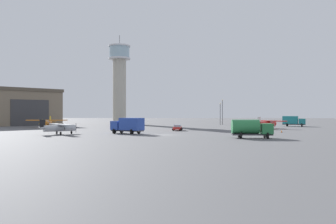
# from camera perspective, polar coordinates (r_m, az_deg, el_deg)

# --- Properties ---
(ground_plane) EXTENTS (400.00, 400.00, 0.00)m
(ground_plane) POSITION_cam_1_polar(r_m,az_deg,el_deg) (65.06, -0.63, -3.78)
(ground_plane) COLOR #545456
(control_tower) EXTENTS (8.27, 8.27, 33.80)m
(control_tower) POSITION_cam_1_polar(r_m,az_deg,el_deg) (134.28, -7.98, 5.52)
(control_tower) COLOR #B2AD9E
(control_tower) RESTS_ON ground_plane
(hangar) EXTENTS (32.08, 32.08, 11.98)m
(hangar) POSITION_cam_1_polar(r_m,az_deg,el_deg) (127.78, -23.56, 0.73)
(hangar) COLOR #7A6B56
(hangar) RESTS_ON ground_plane
(airplane_red) EXTENTS (8.19, 8.82, 3.07)m
(airplane_red) POSITION_cam_1_polar(r_m,az_deg,el_deg) (93.92, 15.94, -1.77)
(airplane_red) COLOR red
(airplane_red) RESTS_ON ground_plane
(airplane_silver) EXTENTS (7.60, 8.46, 2.87)m
(airplane_silver) POSITION_cam_1_polar(r_m,az_deg,el_deg) (69.42, -17.42, -2.43)
(airplane_silver) COLOR #B7BABF
(airplane_silver) RESTS_ON ground_plane
(airplane_orange) EXTENTS (10.92, 8.55, 3.21)m
(airplane_orange) POSITION_cam_1_polar(r_m,az_deg,el_deg) (101.34, -19.20, -1.61)
(airplane_orange) COLOR orange
(airplane_orange) RESTS_ON ground_plane
(truck_fuel_tanker_green) EXTENTS (6.51, 3.29, 3.04)m
(truck_fuel_tanker_green) POSITION_cam_1_polar(r_m,az_deg,el_deg) (58.14, 13.41, -2.57)
(truck_fuel_tanker_green) COLOR #38383D
(truck_fuel_tanker_green) RESTS_ON ground_plane
(truck_box_blue) EXTENTS (6.99, 5.37, 3.13)m
(truck_box_blue) POSITION_cam_1_polar(r_m,az_deg,el_deg) (68.93, -6.56, -2.13)
(truck_box_blue) COLOR #38383D
(truck_box_blue) RESTS_ON ground_plane
(truck_box_teal) EXTENTS (6.90, 4.74, 3.10)m
(truck_box_teal) POSITION_cam_1_polar(r_m,az_deg,el_deg) (112.10, 19.84, -1.36)
(truck_box_teal) COLOR #38383D
(truck_box_teal) RESTS_ON ground_plane
(car_red) EXTENTS (2.49, 4.70, 1.37)m
(car_red) POSITION_cam_1_polar(r_m,az_deg,el_deg) (80.90, 1.56, -2.53)
(car_red) COLOR red
(car_red) RESTS_ON ground_plane
(light_post_west) EXTENTS (0.44, 0.44, 7.47)m
(light_post_west) POSITION_cam_1_polar(r_m,az_deg,el_deg) (118.36, 8.57, 0.08)
(light_post_west) COLOR #38383D
(light_post_west) RESTS_ON ground_plane
(light_post_east) EXTENTS (0.44, 0.44, 8.73)m
(light_post_east) POSITION_cam_1_polar(r_m,az_deg,el_deg) (120.67, 8.92, 0.39)
(light_post_east) COLOR #38383D
(light_post_east) RESTS_ON ground_plane
(traffic_cone_near_left) EXTENTS (0.36, 0.36, 0.55)m
(traffic_cone_near_left) POSITION_cam_1_polar(r_m,az_deg,el_deg) (76.39, 18.14, -3.02)
(traffic_cone_near_left) COLOR black
(traffic_cone_near_left) RESTS_ON ground_plane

